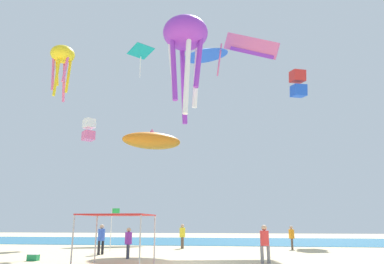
% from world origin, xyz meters
% --- Properties ---
extents(ground, '(110.00, 110.00, 0.10)m').
position_xyz_m(ground, '(0.00, 0.00, -0.05)').
color(ground, beige).
extents(ocean_strip, '(110.00, 18.28, 0.03)m').
position_xyz_m(ocean_strip, '(0.00, 23.31, 0.01)').
color(ocean_strip, '#1E6B93').
rests_on(ocean_strip, ground).
extents(canopy_tent, '(3.20, 2.75, 2.38)m').
position_xyz_m(canopy_tent, '(-3.13, -1.63, 2.26)').
color(canopy_tent, '#B2B2B7').
rests_on(canopy_tent, ground).
extents(person_near_tent, '(0.45, 0.48, 1.88)m').
position_xyz_m(person_near_tent, '(-6.22, 4.35, 1.10)').
color(person_near_tent, black).
rests_on(person_near_tent, ground).
extents(person_leftmost, '(0.45, 0.48, 1.89)m').
position_xyz_m(person_leftmost, '(-1.98, 10.81, 1.11)').
color(person_leftmost, brown).
rests_on(person_leftmost, ground).
extents(person_central, '(0.49, 0.44, 1.87)m').
position_xyz_m(person_central, '(3.96, 0.47, 1.10)').
color(person_central, slate).
rests_on(person_central, ground).
extents(person_rightmost, '(0.41, 0.45, 1.71)m').
position_xyz_m(person_rightmost, '(-3.67, 2.01, 1.00)').
color(person_rightmost, '#33384C').
rests_on(person_rightmost, ground).
extents(person_far_shore, '(0.42, 0.47, 1.76)m').
position_xyz_m(person_far_shore, '(6.54, 10.77, 1.03)').
color(person_far_shore, brown).
rests_on(person_far_shore, ground).
extents(banner_flag, '(0.61, 0.06, 3.01)m').
position_xyz_m(banner_flag, '(-6.50, 7.03, 1.85)').
color(banner_flag, silver).
rests_on(banner_flag, ground).
extents(cooler_box, '(0.57, 0.37, 0.35)m').
position_xyz_m(cooler_box, '(-8.32, 0.12, 0.18)').
color(cooler_box, '#1E8C4C').
rests_on(cooler_box, ground).
extents(kite_box_white, '(1.45, 1.44, 2.16)m').
position_xyz_m(kite_box_white, '(-11.80, 13.71, 10.83)').
color(kite_box_white, white).
extents(kite_octopus_yellow, '(2.83, 2.83, 4.88)m').
position_xyz_m(kite_octopus_yellow, '(-12.33, 8.40, 16.08)').
color(kite_octopus_yellow, yellow).
extents(kite_parafoil_pink, '(6.18, 1.52, 3.79)m').
position_xyz_m(kite_parafoil_pink, '(4.41, 18.34, 20.99)').
color(kite_parafoil_pink, pink).
extents(kite_delta_blue, '(6.94, 6.95, 4.43)m').
position_xyz_m(kite_delta_blue, '(-0.62, 16.72, 19.82)').
color(kite_delta_blue, blue).
extents(kite_diamond_teal, '(2.88, 2.89, 3.05)m').
position_xyz_m(kite_diamond_teal, '(-6.70, 13.22, 18.48)').
color(kite_diamond_teal, teal).
extents(kite_inflatable_orange, '(7.14, 5.17, 2.79)m').
position_xyz_m(kite_inflatable_orange, '(-7.16, 20.40, 11.10)').
color(kite_inflatable_orange, orange).
extents(kite_box_red, '(2.11, 2.21, 3.58)m').
position_xyz_m(kite_box_red, '(10.33, 25.73, 19.17)').
color(kite_box_red, red).
extents(kite_octopus_purple, '(3.77, 3.77, 7.36)m').
position_xyz_m(kite_octopus_purple, '(-0.64, 3.49, 14.38)').
color(kite_octopus_purple, purple).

